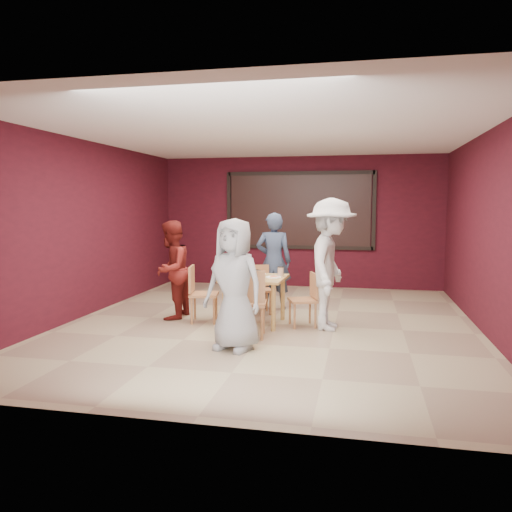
% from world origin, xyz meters
% --- Properties ---
extents(floor, '(7.00, 7.00, 0.00)m').
position_xyz_m(floor, '(0.00, 0.00, 0.00)').
color(floor, tan).
rests_on(floor, ground).
extents(window_blinds, '(3.00, 0.02, 1.50)m').
position_xyz_m(window_blinds, '(0.00, 3.45, 1.65)').
color(window_blinds, black).
extents(dining_table, '(0.92, 0.92, 0.86)m').
position_xyz_m(dining_table, '(-0.22, -0.06, 0.63)').
color(dining_table, tan).
rests_on(dining_table, floor).
extents(chair_front, '(0.51, 0.51, 0.93)m').
position_xyz_m(chair_front, '(-0.13, -0.86, 0.52)').
color(chair_front, '#A76A41').
rests_on(chair_front, floor).
extents(chair_back, '(0.49, 0.49, 0.78)m').
position_xyz_m(chair_back, '(-0.32, 0.73, 0.44)').
color(chair_back, '#A76A41').
rests_on(chair_back, floor).
extents(chair_left, '(0.48, 0.48, 0.86)m').
position_xyz_m(chair_left, '(-1.07, -0.11, 0.48)').
color(chair_left, '#A76A41').
rests_on(chair_left, floor).
extents(chair_right, '(0.49, 0.49, 0.79)m').
position_xyz_m(chair_right, '(0.56, -0.04, 0.44)').
color(chair_right, '#A76A41').
rests_on(chair_right, floor).
extents(diner_front, '(0.91, 0.73, 1.62)m').
position_xyz_m(diner_front, '(-0.19, -1.39, 0.81)').
color(diner_front, gray).
rests_on(diner_front, floor).
extents(diner_back, '(0.64, 0.45, 1.65)m').
position_xyz_m(diner_back, '(-0.13, 1.06, 0.82)').
color(diner_back, '#32405A').
rests_on(diner_back, floor).
extents(diner_left, '(0.61, 0.77, 1.53)m').
position_xyz_m(diner_left, '(-1.57, 0.04, 0.77)').
color(diner_left, maroon).
rests_on(diner_left, floor).
extents(diner_right, '(0.78, 1.26, 1.87)m').
position_xyz_m(diner_right, '(0.90, -0.13, 0.94)').
color(diner_right, silver).
rests_on(diner_right, floor).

